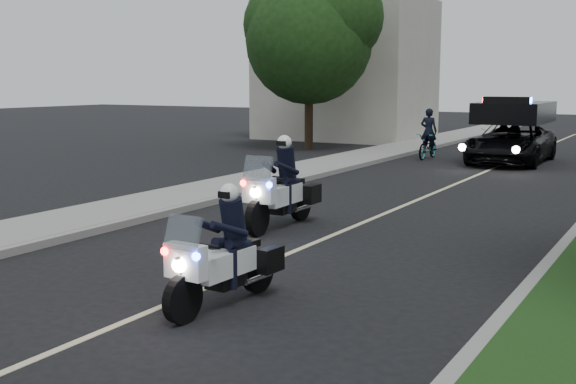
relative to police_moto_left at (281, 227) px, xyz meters
name	(u,v)px	position (x,y,z in m)	size (l,w,h in m)	color
ground	(199,291)	(1.26, -4.44, 0.00)	(120.00, 120.00, 0.00)	black
curb_left	(293,181)	(-2.84, 5.56, 0.07)	(0.20, 60.00, 0.15)	gray
sidewalk_left	(261,179)	(-3.94, 5.56, 0.08)	(2.00, 60.00, 0.16)	gray
building_far	(346,70)	(-8.74, 21.56, 3.50)	(8.00, 6.00, 7.00)	#A8A396
lane_marking	(429,195)	(1.26, 5.56, 0.00)	(0.12, 50.00, 0.01)	#BFB78C
police_moto_left	(281,227)	(0.00, 0.00, 0.00)	(0.78, 2.22, 1.88)	silver
police_moto_right	(224,306)	(1.97, -4.84, 0.00)	(0.68, 1.93, 1.64)	silver
police_suv	(510,163)	(1.38, 14.18, 0.00)	(2.46, 5.32, 2.59)	black
bicycle	(428,159)	(-1.69, 14.03, 0.00)	(0.65, 1.86, 0.97)	black
cyclist	(428,159)	(-1.69, 14.03, 0.00)	(0.62, 0.42, 1.73)	black
tree_left_near	(309,150)	(-7.41, 15.04, 0.00)	(5.42, 5.42, 9.03)	#1B3E14
tree_left_far	(361,136)	(-8.60, 23.25, 0.00)	(6.28, 6.28, 10.47)	black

